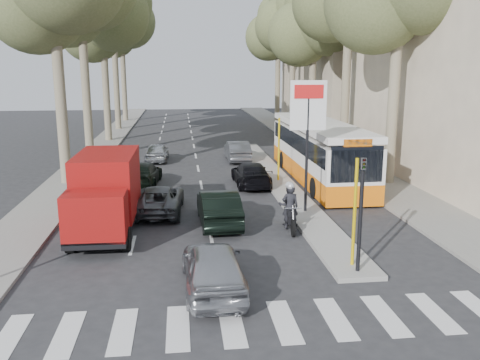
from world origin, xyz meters
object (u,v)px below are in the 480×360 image
at_px(silver_hatchback, 213,267).
at_px(motorcycle, 289,207).
at_px(red_truck, 106,193).
at_px(city_bus, 319,149).
at_px(dark_hatchback, 218,207).

bearing_deg(silver_hatchback, motorcycle, -123.80).
bearing_deg(red_truck, motorcycle, -1.70).
relative_size(red_truck, motorcycle, 2.52).
bearing_deg(city_bus, red_truck, -142.28).
distance_m(dark_hatchback, motorcycle, 2.81).
height_order(silver_hatchback, dark_hatchback, dark_hatchback).
xyz_separation_m(dark_hatchback, motorcycle, (2.67, -0.86, 0.15)).
bearing_deg(dark_hatchback, silver_hatchback, 82.38).
xyz_separation_m(dark_hatchback, city_bus, (6.09, 7.44, 0.99)).
bearing_deg(motorcycle, silver_hatchback, -118.74).
height_order(dark_hatchback, city_bus, city_bus).
bearing_deg(city_bus, silver_hatchback, -116.42).
bearing_deg(motorcycle, city_bus, 71.03).
relative_size(silver_hatchback, red_truck, 0.74).
relative_size(red_truck, city_bus, 0.46).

